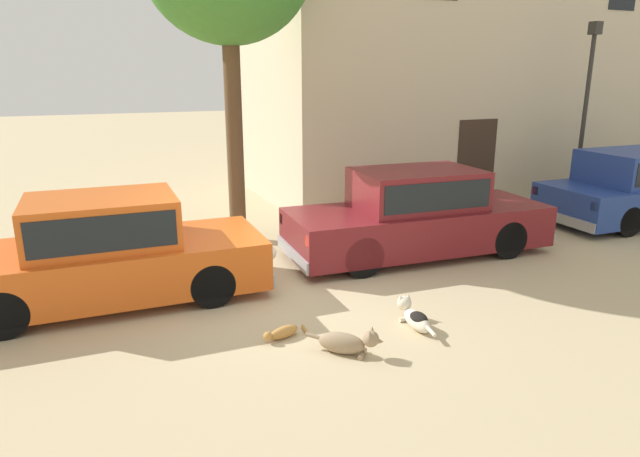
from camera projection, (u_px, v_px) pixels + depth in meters
name	position (u px, v px, depth m)	size (l,w,h in m)	color
ground_plane	(272.00, 297.00, 8.21)	(80.00, 80.00, 0.00)	tan
parked_sedan_nearest	(108.00, 251.00, 7.91)	(4.50, 1.82, 1.53)	#D15619
parked_sedan_second	(417.00, 214.00, 9.95)	(4.89, 1.96, 1.55)	maroon
apartment_block	(477.00, 46.00, 15.90)	(12.87, 5.46, 7.75)	beige
stray_dog_spotted	(348.00, 342.00, 6.52)	(0.76, 0.69, 0.37)	#997F60
stray_dog_tan	(414.00, 316.00, 7.22)	(0.25, 0.96, 0.35)	beige
stray_cat	(282.00, 332.00, 6.93)	(0.62, 0.30, 0.16)	#B77F3D
street_lamp	(587.00, 94.00, 12.93)	(0.22, 0.22, 4.27)	#2D2B28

